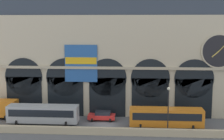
% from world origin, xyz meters
% --- Properties ---
extents(ground_plane, '(200.00, 200.00, 0.00)m').
position_xyz_m(ground_plane, '(0.00, 0.00, 0.00)').
color(ground_plane, '#54565B').
extents(quay_parapet_wall, '(90.00, 0.70, 1.04)m').
position_xyz_m(quay_parapet_wall, '(0.00, -4.28, 0.52)').
color(quay_parapet_wall, '#BCAD8C').
rests_on(quay_parapet_wall, ground).
extents(station_building, '(44.46, 5.47, 21.73)m').
position_xyz_m(station_building, '(0.03, 7.54, 10.54)').
color(station_building, beige).
rests_on(station_building, ground).
extents(bus_midwest, '(11.00, 3.25, 3.10)m').
position_xyz_m(bus_midwest, '(-9.64, -0.34, 1.78)').
color(bus_midwest, '#ADB2B7').
rests_on(bus_midwest, ground).
extents(car_center, '(4.40, 2.22, 1.55)m').
position_xyz_m(car_center, '(-0.70, 2.56, 0.80)').
color(car_center, red).
rests_on(car_center, ground).
extents(bus_mideast, '(11.00, 3.25, 3.10)m').
position_xyz_m(bus_mideast, '(9.37, -0.85, 1.78)').
color(bus_mideast, orange).
rests_on(bus_mideast, ground).
extents(street_lamp_quayside, '(0.44, 0.44, 6.90)m').
position_xyz_m(street_lamp_quayside, '(9.36, -3.48, 4.41)').
color(street_lamp_quayside, black).
rests_on(street_lamp_quayside, ground).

